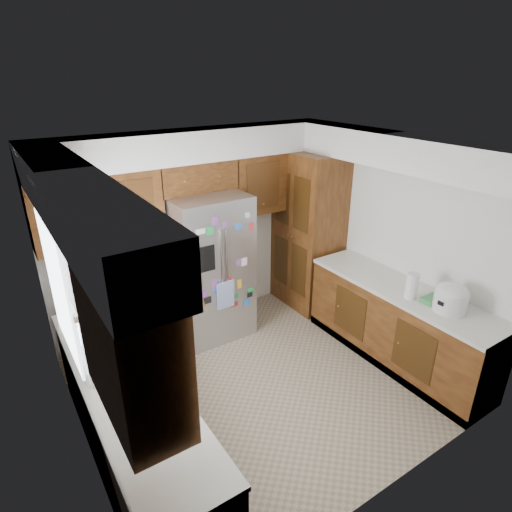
{
  "coord_description": "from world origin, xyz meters",
  "views": [
    {
      "loc": [
        -2.1,
        -3.04,
        3.11
      ],
      "look_at": [
        0.13,
        0.35,
        1.33
      ],
      "focal_mm": 30.0,
      "sensor_mm": 36.0,
      "label": 1
    }
  ],
  "objects_px": {
    "fridge": "(209,267)",
    "paper_towel": "(412,286)",
    "rice_cooker": "(451,297)",
    "pantry": "(308,231)"
  },
  "relations": [
    {
      "from": "fridge",
      "to": "rice_cooker",
      "type": "bearing_deg",
      "value": -56.12
    },
    {
      "from": "fridge",
      "to": "rice_cooker",
      "type": "relative_size",
      "value": 5.45
    },
    {
      "from": "rice_cooker",
      "to": "paper_towel",
      "type": "height_order",
      "value": "rice_cooker"
    },
    {
      "from": "fridge",
      "to": "rice_cooker",
      "type": "height_order",
      "value": "fridge"
    },
    {
      "from": "rice_cooker",
      "to": "paper_towel",
      "type": "xyz_separation_m",
      "value": [
        -0.11,
        0.37,
        -0.01
      ]
    },
    {
      "from": "pantry",
      "to": "paper_towel",
      "type": "distance_m",
      "value": 1.81
    },
    {
      "from": "fridge",
      "to": "paper_towel",
      "type": "xyz_separation_m",
      "value": [
        1.39,
        -1.86,
        0.16
      ]
    },
    {
      "from": "paper_towel",
      "to": "fridge",
      "type": "bearing_deg",
      "value": 126.69
    },
    {
      "from": "rice_cooker",
      "to": "paper_towel",
      "type": "bearing_deg",
      "value": 106.93
    },
    {
      "from": "pantry",
      "to": "paper_towel",
      "type": "xyz_separation_m",
      "value": [
        -0.11,
        -1.81,
        -0.02
      ]
    }
  ]
}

